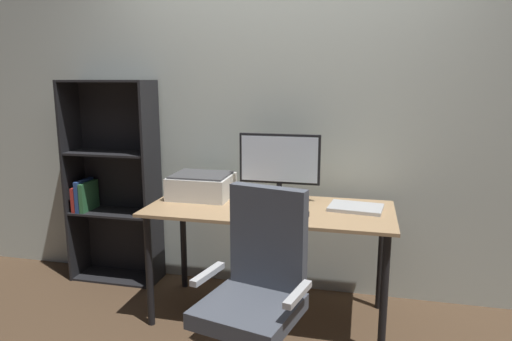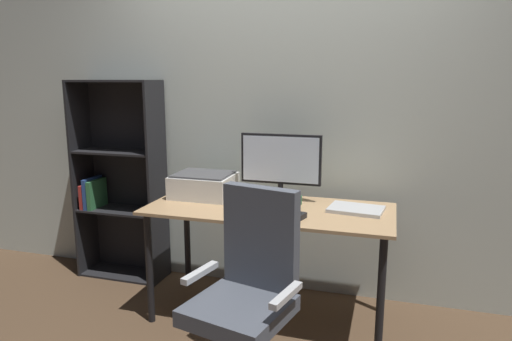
{
  "view_description": "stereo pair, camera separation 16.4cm",
  "coord_description": "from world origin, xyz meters",
  "px_view_note": "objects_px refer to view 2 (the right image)",
  "views": [
    {
      "loc": [
        0.55,
        -2.7,
        1.53
      ],
      "look_at": [
        -0.09,
        0.02,
        0.97
      ],
      "focal_mm": 32.01,
      "sensor_mm": 36.0,
      "label": 1
    },
    {
      "loc": [
        0.71,
        -2.66,
        1.53
      ],
      "look_at": [
        -0.09,
        0.02,
        0.97
      ],
      "focal_mm": 32.01,
      "sensor_mm": 36.0,
      "label": 2
    }
  ],
  "objects_px": {
    "coffee_mug": "(293,200)",
    "laptop": "(356,209)",
    "printer": "(204,185)",
    "keyboard": "(264,215)",
    "mouse": "(299,216)",
    "monitor": "(281,163)",
    "office_chair": "(247,302)",
    "bookshelf": "(120,181)",
    "desk": "(269,221)"
  },
  "relations": [
    {
      "from": "desk",
      "to": "bookshelf",
      "type": "relative_size",
      "value": 1.0
    },
    {
      "from": "keyboard",
      "to": "mouse",
      "type": "height_order",
      "value": "mouse"
    },
    {
      "from": "printer",
      "to": "keyboard",
      "type": "bearing_deg",
      "value": -32.41
    },
    {
      "from": "office_chair",
      "to": "laptop",
      "type": "bearing_deg",
      "value": 73.55
    },
    {
      "from": "printer",
      "to": "coffee_mug",
      "type": "bearing_deg",
      "value": -9.52
    },
    {
      "from": "coffee_mug",
      "to": "printer",
      "type": "height_order",
      "value": "printer"
    },
    {
      "from": "desk",
      "to": "keyboard",
      "type": "distance_m",
      "value": 0.22
    },
    {
      "from": "monitor",
      "to": "keyboard",
      "type": "xyz_separation_m",
      "value": [
        -0.0,
        -0.39,
        -0.24
      ]
    },
    {
      "from": "desk",
      "to": "coffee_mug",
      "type": "relative_size",
      "value": 15.44
    },
    {
      "from": "mouse",
      "to": "bookshelf",
      "type": "xyz_separation_m",
      "value": [
        -1.52,
        0.52,
        -0.01
      ]
    },
    {
      "from": "keyboard",
      "to": "coffee_mug",
      "type": "height_order",
      "value": "coffee_mug"
    },
    {
      "from": "coffee_mug",
      "to": "bookshelf",
      "type": "bearing_deg",
      "value": 167.98
    },
    {
      "from": "desk",
      "to": "mouse",
      "type": "height_order",
      "value": "mouse"
    },
    {
      "from": "coffee_mug",
      "to": "office_chair",
      "type": "bearing_deg",
      "value": -95.37
    },
    {
      "from": "laptop",
      "to": "printer",
      "type": "xyz_separation_m",
      "value": [
        -1.03,
        0.06,
        0.07
      ]
    },
    {
      "from": "mouse",
      "to": "laptop",
      "type": "height_order",
      "value": "mouse"
    },
    {
      "from": "keyboard",
      "to": "coffee_mug",
      "type": "xyz_separation_m",
      "value": [
        0.13,
        0.22,
        0.04
      ]
    },
    {
      "from": "desk",
      "to": "coffee_mug",
      "type": "distance_m",
      "value": 0.2
    },
    {
      "from": "monitor",
      "to": "laptop",
      "type": "bearing_deg",
      "value": -13.09
    },
    {
      "from": "keyboard",
      "to": "office_chair",
      "type": "xyz_separation_m",
      "value": [
        0.06,
        -0.51,
        -0.29
      ]
    },
    {
      "from": "keyboard",
      "to": "laptop",
      "type": "distance_m",
      "value": 0.57
    },
    {
      "from": "desk",
      "to": "office_chair",
      "type": "distance_m",
      "value": 0.73
    },
    {
      "from": "office_chair",
      "to": "coffee_mug",
      "type": "bearing_deg",
      "value": 98.16
    },
    {
      "from": "keyboard",
      "to": "bookshelf",
      "type": "bearing_deg",
      "value": 156.09
    },
    {
      "from": "monitor",
      "to": "coffee_mug",
      "type": "relative_size",
      "value": 5.4
    },
    {
      "from": "coffee_mug",
      "to": "laptop",
      "type": "height_order",
      "value": "coffee_mug"
    },
    {
      "from": "mouse",
      "to": "coffee_mug",
      "type": "distance_m",
      "value": 0.23
    },
    {
      "from": "desk",
      "to": "office_chair",
      "type": "bearing_deg",
      "value": -83.6
    },
    {
      "from": "monitor",
      "to": "bookshelf",
      "type": "height_order",
      "value": "bookshelf"
    },
    {
      "from": "desk",
      "to": "laptop",
      "type": "distance_m",
      "value": 0.54
    },
    {
      "from": "mouse",
      "to": "office_chair",
      "type": "xyz_separation_m",
      "value": [
        -0.15,
        -0.52,
        -0.3
      ]
    },
    {
      "from": "keyboard",
      "to": "laptop",
      "type": "bearing_deg",
      "value": 25.97
    },
    {
      "from": "mouse",
      "to": "desk",
      "type": "bearing_deg",
      "value": 157.55
    },
    {
      "from": "monitor",
      "to": "laptop",
      "type": "height_order",
      "value": "monitor"
    },
    {
      "from": "keyboard",
      "to": "laptop",
      "type": "xyz_separation_m",
      "value": [
        0.51,
        0.27,
        0.0
      ]
    },
    {
      "from": "coffee_mug",
      "to": "bookshelf",
      "type": "height_order",
      "value": "bookshelf"
    },
    {
      "from": "printer",
      "to": "bookshelf",
      "type": "distance_m",
      "value": 0.82
    },
    {
      "from": "desk",
      "to": "laptop",
      "type": "xyz_separation_m",
      "value": [
        0.53,
        0.08,
        0.1
      ]
    },
    {
      "from": "monitor",
      "to": "mouse",
      "type": "xyz_separation_m",
      "value": [
        0.2,
        -0.38,
        -0.24
      ]
    },
    {
      "from": "office_chair",
      "to": "bookshelf",
      "type": "distance_m",
      "value": 1.74
    },
    {
      "from": "printer",
      "to": "laptop",
      "type": "bearing_deg",
      "value": -3.3
    },
    {
      "from": "monitor",
      "to": "printer",
      "type": "distance_m",
      "value": 0.55
    },
    {
      "from": "monitor",
      "to": "keyboard",
      "type": "relative_size",
      "value": 1.84
    },
    {
      "from": "keyboard",
      "to": "bookshelf",
      "type": "relative_size",
      "value": 0.19
    },
    {
      "from": "monitor",
      "to": "coffee_mug",
      "type": "xyz_separation_m",
      "value": [
        0.12,
        -0.17,
        -0.2
      ]
    },
    {
      "from": "bookshelf",
      "to": "printer",
      "type": "bearing_deg",
      "value": -14.02
    },
    {
      "from": "monitor",
      "to": "keyboard",
      "type": "height_order",
      "value": "monitor"
    },
    {
      "from": "monitor",
      "to": "coffee_mug",
      "type": "height_order",
      "value": "monitor"
    },
    {
      "from": "keyboard",
      "to": "coffee_mug",
      "type": "relative_size",
      "value": 2.93
    },
    {
      "from": "mouse",
      "to": "printer",
      "type": "bearing_deg",
      "value": 172.57
    }
  ]
}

